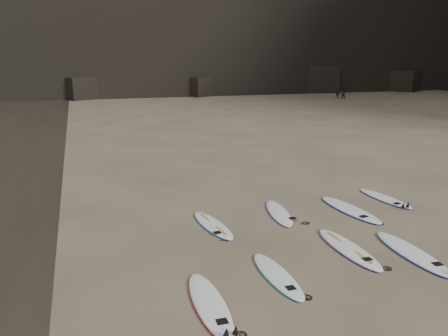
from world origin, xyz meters
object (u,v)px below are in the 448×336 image
object	(u,v)px
surfboard_2	(348,248)
surfboard_6	(279,213)
surfboard_5	(213,225)
person_b	(342,92)
surfboard_7	(350,209)
surfboard_8	(385,198)
person_a	(338,90)
surfboard_1	(277,275)
surfboard_3	(412,252)
surfboard_0	(210,303)

from	to	relation	value
surfboard_2	surfboard_6	bearing A→B (deg)	101.12
surfboard_5	surfboard_6	world-z (taller)	same
surfboard_5	person_b	distance (m)	41.90
surfboard_2	surfboard_7	bearing A→B (deg)	56.31
surfboard_8	person_a	xyz separation A→B (m)	(20.15, 34.05, 0.81)
surfboard_1	person_a	distance (m)	45.63
surfboard_3	surfboard_5	size ratio (longest dim) A/B	1.14
surfboard_7	surfboard_0	bearing A→B (deg)	-150.25
surfboard_1	surfboard_3	distance (m)	3.46
surfboard_8	surfboard_6	bearing A→B (deg)	177.81
surfboard_1	person_b	world-z (taller)	person_b
surfboard_3	surfboard_0	bearing A→B (deg)	-169.73
surfboard_2	surfboard_7	world-z (taller)	surfboard_7
surfboard_0	surfboard_7	bearing A→B (deg)	35.23
surfboard_0	surfboard_1	xyz separation A→B (m)	(1.66, 0.60, -0.00)
surfboard_3	surfboard_1	bearing A→B (deg)	-176.48
surfboard_0	surfboard_7	world-z (taller)	surfboard_7
surfboard_6	person_b	size ratio (longest dim) A/B	1.51
surfboard_6	person_a	distance (m)	41.80
surfboard_5	surfboard_0	bearing A→B (deg)	-114.94
surfboard_7	surfboard_8	distance (m)	1.82
surfboard_5	surfboard_7	distance (m)	4.30
surfboard_3	person_a	bearing A→B (deg)	63.16
surfboard_1	surfboard_5	xyz separation A→B (m)	(-0.44, 3.16, 0.00)
surfboard_1	surfboard_8	world-z (taller)	surfboard_8
surfboard_7	surfboard_5	bearing A→B (deg)	174.78
person_b	surfboard_8	bearing A→B (deg)	57.05
surfboard_0	surfboard_7	size ratio (longest dim) A/B	0.89
surfboard_1	surfboard_6	size ratio (longest dim) A/B	0.96
surfboard_6	surfboard_3	bearing A→B (deg)	-51.77
surfboard_0	surfboard_3	bearing A→B (deg)	8.27
surfboard_6	person_a	world-z (taller)	person_a
surfboard_1	surfboard_7	world-z (taller)	surfboard_7
surfboard_7	person_b	distance (m)	39.50
surfboard_3	person_a	size ratio (longest dim) A/B	1.52
surfboard_5	surfboard_7	world-z (taller)	surfboard_7
surfboard_6	person_b	bearing A→B (deg)	65.54
surfboard_6	surfboard_8	xyz separation A→B (m)	(3.88, 0.15, 0.00)
person_a	surfboard_3	bearing A→B (deg)	-42.74
surfboard_6	person_b	world-z (taller)	person_b
surfboard_6	person_b	xyz separation A→B (m)	(23.67, 32.69, 0.72)
person_a	person_b	world-z (taller)	person_a
surfboard_0	surfboard_8	distance (m)	8.39
surfboard_1	surfboard_3	bearing A→B (deg)	-0.16
surfboard_3	surfboard_6	xyz separation A→B (m)	(-1.76, 3.49, -0.01)
surfboard_2	surfboard_6	xyz separation A→B (m)	(-0.49, 2.81, -0.00)
surfboard_8	surfboard_1	bearing A→B (deg)	-151.38
person_a	surfboard_2	bearing A→B (deg)	-44.62
surfboard_6	surfboard_0	bearing A→B (deg)	-118.08
surfboard_6	surfboard_1	bearing A→B (deg)	-104.61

